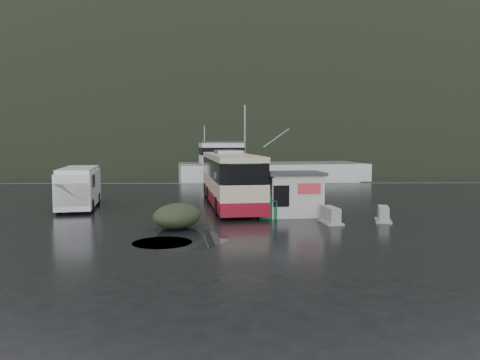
{
  "coord_description": "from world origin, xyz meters",
  "views": [
    {
      "loc": [
        2.02,
        -25.93,
        4.18
      ],
      "look_at": [
        2.64,
        3.74,
        1.7
      ],
      "focal_mm": 35.0,
      "sensor_mm": 36.0,
      "label": 1
    }
  ],
  "objects_px": {
    "coach_bus": "(230,205)",
    "fishing_trawler": "(268,178)",
    "waste_bin_right": "(270,217)",
    "white_van": "(80,208)",
    "ticket_kiosk": "(294,216)",
    "jersey_barrier_a": "(331,223)",
    "jersey_barrier_b": "(383,221)",
    "dome_tent": "(177,228)",
    "waste_bin_left": "(286,216)"
  },
  "relations": [
    {
      "from": "waste_bin_left",
      "to": "jersey_barrier_a",
      "type": "height_order",
      "value": "waste_bin_left"
    },
    {
      "from": "coach_bus",
      "to": "waste_bin_right",
      "type": "bearing_deg",
      "value": -74.06
    },
    {
      "from": "waste_bin_right",
      "to": "jersey_barrier_a",
      "type": "bearing_deg",
      "value": -32.48
    },
    {
      "from": "white_van",
      "to": "waste_bin_left",
      "type": "xyz_separation_m",
      "value": [
        12.55,
        -3.26,
        0.0
      ]
    },
    {
      "from": "waste_bin_right",
      "to": "ticket_kiosk",
      "type": "relative_size",
      "value": 0.45
    },
    {
      "from": "waste_bin_right",
      "to": "fishing_trawler",
      "type": "height_order",
      "value": "fishing_trawler"
    },
    {
      "from": "coach_bus",
      "to": "dome_tent",
      "type": "distance_m",
      "value": 8.51
    },
    {
      "from": "ticket_kiosk",
      "to": "fishing_trawler",
      "type": "bearing_deg",
      "value": 82.85
    },
    {
      "from": "jersey_barrier_a",
      "to": "jersey_barrier_b",
      "type": "relative_size",
      "value": 1.08
    },
    {
      "from": "coach_bus",
      "to": "jersey_barrier_b",
      "type": "height_order",
      "value": "coach_bus"
    },
    {
      "from": "white_van",
      "to": "dome_tent",
      "type": "xyz_separation_m",
      "value": [
        6.85,
        -6.81,
        0.0
      ]
    },
    {
      "from": "coach_bus",
      "to": "ticket_kiosk",
      "type": "height_order",
      "value": "coach_bus"
    },
    {
      "from": "coach_bus",
      "to": "fishing_trawler",
      "type": "height_order",
      "value": "fishing_trawler"
    },
    {
      "from": "waste_bin_left",
      "to": "waste_bin_right",
      "type": "height_order",
      "value": "waste_bin_left"
    },
    {
      "from": "dome_tent",
      "to": "waste_bin_left",
      "type": "bearing_deg",
      "value": 31.95
    },
    {
      "from": "waste_bin_right",
      "to": "ticket_kiosk",
      "type": "bearing_deg",
      "value": 24.05
    },
    {
      "from": "ticket_kiosk",
      "to": "jersey_barrier_b",
      "type": "relative_size",
      "value": 2.04
    },
    {
      "from": "waste_bin_left",
      "to": "dome_tent",
      "type": "relative_size",
      "value": 0.51
    },
    {
      "from": "coach_bus",
      "to": "jersey_barrier_b",
      "type": "relative_size",
      "value": 8.17
    },
    {
      "from": "dome_tent",
      "to": "jersey_barrier_a",
      "type": "distance_m",
      "value": 7.75
    },
    {
      "from": "waste_bin_right",
      "to": "dome_tent",
      "type": "distance_m",
      "value": 5.61
    },
    {
      "from": "waste_bin_right",
      "to": "dome_tent",
      "type": "height_order",
      "value": "waste_bin_right"
    },
    {
      "from": "dome_tent",
      "to": "fishing_trawler",
      "type": "xyz_separation_m",
      "value": [
        6.88,
        30.4,
        0.0
      ]
    },
    {
      "from": "ticket_kiosk",
      "to": "jersey_barrier_b",
      "type": "height_order",
      "value": "ticket_kiosk"
    },
    {
      "from": "white_van",
      "to": "jersey_barrier_b",
      "type": "bearing_deg",
      "value": -26.55
    },
    {
      "from": "white_van",
      "to": "ticket_kiosk",
      "type": "bearing_deg",
      "value": -23.89
    },
    {
      "from": "waste_bin_right",
      "to": "jersey_barrier_b",
      "type": "relative_size",
      "value": 0.91
    },
    {
      "from": "white_van",
      "to": "dome_tent",
      "type": "relative_size",
      "value": 2.04
    },
    {
      "from": "waste_bin_right",
      "to": "white_van",
      "type": "bearing_deg",
      "value": 161.68
    },
    {
      "from": "ticket_kiosk",
      "to": "white_van",
      "type": "bearing_deg",
      "value": 160.5
    },
    {
      "from": "waste_bin_right",
      "to": "dome_tent",
      "type": "bearing_deg",
      "value": -148.01
    },
    {
      "from": "waste_bin_left",
      "to": "jersey_barrier_b",
      "type": "xyz_separation_m",
      "value": [
        4.84,
        -1.93,
        0.0
      ]
    },
    {
      "from": "waste_bin_left",
      "to": "ticket_kiosk",
      "type": "distance_m",
      "value": 0.44
    },
    {
      "from": "jersey_barrier_b",
      "to": "dome_tent",
      "type": "bearing_deg",
      "value": -171.23
    },
    {
      "from": "ticket_kiosk",
      "to": "jersey_barrier_a",
      "type": "height_order",
      "value": "ticket_kiosk"
    },
    {
      "from": "white_van",
      "to": "fishing_trawler",
      "type": "height_order",
      "value": "fishing_trawler"
    },
    {
      "from": "white_van",
      "to": "ticket_kiosk",
      "type": "distance_m",
      "value": 13.38
    },
    {
      "from": "jersey_barrier_b",
      "to": "fishing_trawler",
      "type": "bearing_deg",
      "value": 97.23
    },
    {
      "from": "jersey_barrier_a",
      "to": "jersey_barrier_b",
      "type": "xyz_separation_m",
      "value": [
        2.86,
        0.51,
        0.0
      ]
    },
    {
      "from": "white_van",
      "to": "jersey_barrier_a",
      "type": "xyz_separation_m",
      "value": [
        14.52,
        -5.7,
        0.0
      ]
    },
    {
      "from": "fishing_trawler",
      "to": "jersey_barrier_b",
      "type": "bearing_deg",
      "value": -91.92
    },
    {
      "from": "waste_bin_right",
      "to": "dome_tent",
      "type": "relative_size",
      "value": 0.47
    },
    {
      "from": "white_van",
      "to": "waste_bin_left",
      "type": "relative_size",
      "value": 4.01
    },
    {
      "from": "waste_bin_right",
      "to": "jersey_barrier_b",
      "type": "bearing_deg",
      "value": -13.11
    },
    {
      "from": "dome_tent",
      "to": "ticket_kiosk",
      "type": "relative_size",
      "value": 0.95
    },
    {
      "from": "white_van",
      "to": "jersey_barrier_b",
      "type": "xyz_separation_m",
      "value": [
        17.39,
        -5.19,
        0.0
      ]
    },
    {
      "from": "ticket_kiosk",
      "to": "fishing_trawler",
      "type": "xyz_separation_m",
      "value": [
        0.75,
        26.81,
        0.0
      ]
    },
    {
      "from": "jersey_barrier_a",
      "to": "waste_bin_left",
      "type": "bearing_deg",
      "value": 128.99
    },
    {
      "from": "waste_bin_left",
      "to": "jersey_barrier_b",
      "type": "relative_size",
      "value": 0.99
    },
    {
      "from": "coach_bus",
      "to": "jersey_barrier_a",
      "type": "distance_m",
      "value": 8.67
    }
  ]
}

